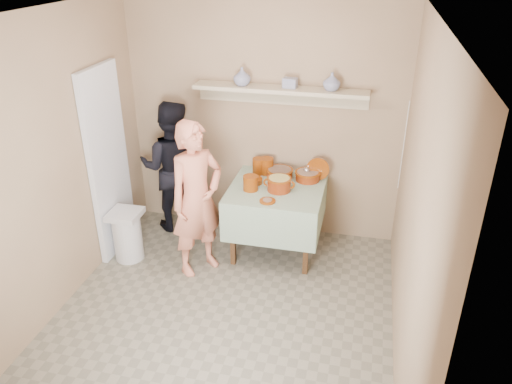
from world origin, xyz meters
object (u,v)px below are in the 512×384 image
(person_helper, at_px, (173,167))
(serving_table, at_px, (277,197))
(cazuela_rice, at_px, (279,183))
(trash_bin, at_px, (128,235))
(person_cook, at_px, (197,199))

(person_helper, xyz_separation_m, serving_table, (1.25, -0.23, -0.12))
(cazuela_rice, bearing_deg, trash_bin, -163.64)
(trash_bin, bearing_deg, cazuela_rice, 16.36)
(person_cook, distance_m, trash_bin, 0.95)
(person_cook, distance_m, cazuela_rice, 0.86)
(person_cook, relative_size, cazuela_rice, 4.84)
(cazuela_rice, bearing_deg, serving_table, 115.91)
(trash_bin, bearing_deg, serving_table, 19.29)
(serving_table, xyz_separation_m, trash_bin, (-1.49, -0.52, -0.36))
(serving_table, relative_size, trash_bin, 1.74)
(person_cook, relative_size, trash_bin, 2.85)
(person_cook, xyz_separation_m, serving_table, (0.69, 0.53, -0.16))
(person_cook, height_order, person_helper, person_cook)
(serving_table, bearing_deg, person_cook, -142.85)
(person_helper, bearing_deg, cazuela_rice, 155.72)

